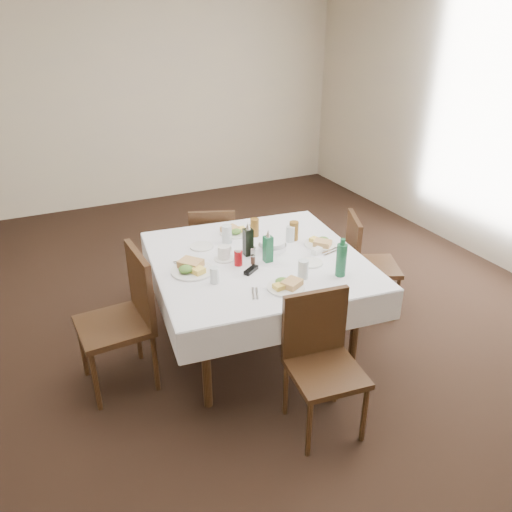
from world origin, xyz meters
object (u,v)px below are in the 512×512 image
at_px(dining_table, 257,266).
at_px(ketchup_bottle, 238,257).
at_px(chair_east, 364,259).
at_px(water_w, 215,275).
at_px(bread_basket, 272,245).
at_px(chair_north, 213,245).
at_px(oil_cruet_dark, 248,241).
at_px(chair_south, 320,354).
at_px(water_e, 290,234).
at_px(oil_cruet_green, 268,248).
at_px(chair_west, 127,312).
at_px(water_s, 303,269).
at_px(green_bottle, 341,259).
at_px(water_n, 227,234).
at_px(coffee_mug, 224,253).

xyz_separation_m(dining_table, ketchup_bottle, (-0.17, -0.05, 0.13)).
distance_m(chair_east, water_w, 1.50).
bearing_deg(bread_basket, chair_north, 101.72).
bearing_deg(oil_cruet_dark, chair_south, -86.95).
xyz_separation_m(chair_east, water_e, (-0.67, 0.07, 0.32)).
bearing_deg(oil_cruet_green, chair_west, 174.74).
distance_m(water_w, ketchup_bottle, 0.29).
bearing_deg(dining_table, chair_south, -89.42).
bearing_deg(bread_basket, oil_cruet_dark, -177.53).
relative_size(chair_east, water_e, 7.09).
xyz_separation_m(chair_east, water_s, (-0.88, -0.48, 0.33)).
bearing_deg(ketchup_bottle, green_bottle, -37.52).
distance_m(chair_east, oil_cruet_dark, 1.13).
height_order(chair_east, water_e, water_e).
xyz_separation_m(water_s, green_bottle, (0.25, -0.08, 0.05)).
height_order(chair_west, water_w, chair_west).
relative_size(water_e, ketchup_bottle, 0.97).
xyz_separation_m(chair_west, water_n, (0.87, 0.33, 0.27)).
distance_m(chair_south, water_w, 0.85).
relative_size(water_n, oil_cruet_dark, 0.54).
bearing_deg(water_s, water_w, 161.03).
distance_m(chair_east, bread_basket, 0.91).
height_order(oil_cruet_dark, coffee_mug, oil_cruet_dark).
distance_m(chair_south, chair_west, 1.32).
xyz_separation_m(chair_north, oil_cruet_green, (0.05, -0.99, 0.39)).
distance_m(dining_table, water_s, 0.45).
height_order(dining_table, oil_cruet_dark, oil_cruet_dark).
height_order(chair_south, chair_west, chair_west).
distance_m(chair_west, coffee_mug, 0.79).
bearing_deg(chair_south, water_s, 73.80).
distance_m(dining_table, bread_basket, 0.21).
bearing_deg(chair_south, chair_north, 90.61).
relative_size(coffee_mug, green_bottle, 0.56).
relative_size(chair_east, chair_west, 0.89).
distance_m(chair_west, water_n, 0.97).
relative_size(water_w, ketchup_bottle, 0.87).
bearing_deg(oil_cruet_green, water_n, 108.91).
bearing_deg(chair_north, dining_table, -89.36).
bearing_deg(water_n, ketchup_bottle, -100.45).
bearing_deg(chair_north, water_e, -64.58).
height_order(chair_west, bread_basket, chair_west).
xyz_separation_m(chair_south, green_bottle, (0.38, 0.40, 0.38)).
relative_size(ketchup_bottle, coffee_mug, 0.85).
bearing_deg(oil_cruet_dark, coffee_mug, 177.72).
xyz_separation_m(water_s, water_e, (0.21, 0.55, -0.00)).
bearing_deg(oil_cruet_green, chair_south, -92.53).
height_order(chair_west, oil_cruet_green, oil_cruet_green).
xyz_separation_m(water_n, oil_cruet_dark, (0.06, -0.27, 0.04)).
bearing_deg(chair_west, green_bottle, -19.85).
relative_size(dining_table, water_e, 13.22).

